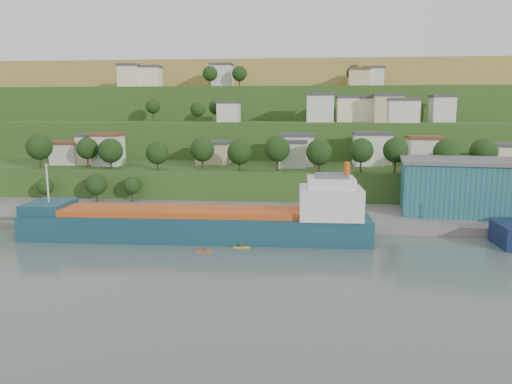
# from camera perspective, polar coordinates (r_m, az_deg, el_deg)

# --- Properties ---
(ground) EXTENTS (500.00, 500.00, 0.00)m
(ground) POSITION_cam_1_polar(r_m,az_deg,el_deg) (94.10, -0.09, -6.80)
(ground) COLOR #4D5E56
(ground) RESTS_ON ground
(quay) EXTENTS (220.00, 26.00, 4.00)m
(quay) POSITION_cam_1_polar(r_m,az_deg,el_deg) (121.18, 10.80, -3.28)
(quay) COLOR slate
(quay) RESTS_ON ground
(pebble_beach) EXTENTS (40.00, 18.00, 2.40)m
(pebble_beach) POSITION_cam_1_polar(r_m,az_deg,el_deg) (131.81, -23.53, -2.88)
(pebble_beach) COLOR slate
(pebble_beach) RESTS_ON ground
(hillside) EXTENTS (360.00, 211.05, 96.00)m
(hillside) POSITION_cam_1_polar(r_m,az_deg,el_deg) (260.01, 3.87, 3.62)
(hillside) COLOR #284719
(hillside) RESTS_ON ground
(cargo_ship_near) EXTENTS (71.20, 13.40, 18.22)m
(cargo_ship_near) POSITION_cam_1_polar(r_m,az_deg,el_deg) (102.78, -5.66, -3.77)
(cargo_ship_near) COLOR #14354B
(cargo_ship_near) RESTS_ON ground
(warehouse) EXTENTS (33.17, 22.80, 12.80)m
(warehouse) POSITION_cam_1_polar(r_m,az_deg,el_deg) (127.83, 23.08, 0.63)
(warehouse) COLOR #205461
(warehouse) RESTS_ON quay
(caravan) EXTENTS (5.74, 4.01, 2.47)m
(caravan) POSITION_cam_1_polar(r_m,az_deg,el_deg) (130.19, -21.47, -1.80)
(caravan) COLOR silver
(caravan) RESTS_ON pebble_beach
(dinghy) EXTENTS (4.36, 2.81, 0.82)m
(dinghy) POSITION_cam_1_polar(r_m,az_deg,el_deg) (125.08, -20.16, -2.54)
(dinghy) COLOR silver
(dinghy) RESTS_ON pebble_beach
(kayak_orange) EXTENTS (3.30, 0.98, 0.81)m
(kayak_orange) POSITION_cam_1_polar(r_m,az_deg,el_deg) (94.49, -5.95, -6.63)
(kayak_orange) COLOR #D44B12
(kayak_orange) RESTS_ON ground
(kayak_yellow) EXTENTS (3.20, 1.01, 0.79)m
(kayak_yellow) POSITION_cam_1_polar(r_m,az_deg,el_deg) (96.37, -1.67, -6.27)
(kayak_yellow) COLOR gold
(kayak_yellow) RESTS_ON ground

